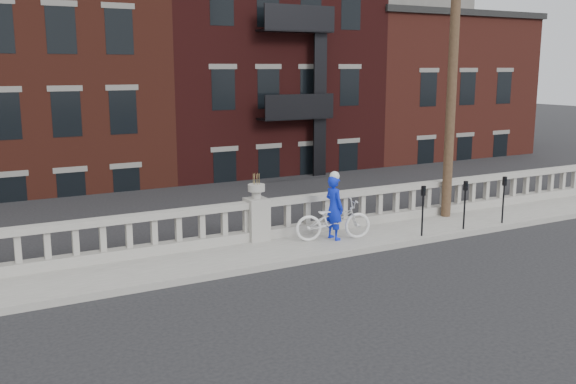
% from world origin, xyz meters
% --- Properties ---
extents(ground, '(120.00, 120.00, 0.00)m').
position_xyz_m(ground, '(0.00, 0.00, 0.00)').
color(ground, black).
rests_on(ground, ground).
extents(sidewalk, '(32.00, 2.20, 0.15)m').
position_xyz_m(sidewalk, '(0.00, 3.00, 0.07)').
color(sidewalk, gray).
rests_on(sidewalk, ground).
extents(balustrade, '(28.00, 0.34, 1.03)m').
position_xyz_m(balustrade, '(0.00, 3.95, 0.64)').
color(balustrade, gray).
rests_on(balustrade, sidewalk).
extents(planter_pedestal, '(0.55, 0.55, 1.76)m').
position_xyz_m(planter_pedestal, '(0.00, 3.95, 0.83)').
color(planter_pedestal, gray).
rests_on(planter_pedestal, sidewalk).
extents(lower_level, '(80.00, 44.00, 20.80)m').
position_xyz_m(lower_level, '(0.56, 23.04, 2.63)').
color(lower_level, '#605E59').
rests_on(lower_level, ground).
extents(utility_pole, '(1.60, 0.28, 10.00)m').
position_xyz_m(utility_pole, '(6.20, 3.60, 5.24)').
color(utility_pole, '#422D1E').
rests_on(utility_pole, sidewalk).
extents(parking_meter_b, '(0.10, 0.09, 1.36)m').
position_xyz_m(parking_meter_b, '(4.02, 2.15, 1.00)').
color(parking_meter_b, black).
rests_on(parking_meter_b, sidewalk).
extents(parking_meter_c, '(0.10, 0.09, 1.36)m').
position_xyz_m(parking_meter_c, '(5.52, 2.15, 1.00)').
color(parking_meter_c, black).
rests_on(parking_meter_c, sidewalk).
extents(parking_meter_d, '(0.10, 0.09, 1.36)m').
position_xyz_m(parking_meter_d, '(7.02, 2.15, 1.00)').
color(parking_meter_d, black).
rests_on(parking_meter_d, sidewalk).
extents(bicycle, '(2.13, 1.21, 1.06)m').
position_xyz_m(bicycle, '(1.75, 3.00, 0.68)').
color(bicycle, white).
rests_on(bicycle, sidewalk).
extents(cyclist, '(0.47, 0.66, 1.69)m').
position_xyz_m(cyclist, '(1.79, 3.03, 1.00)').
color(cyclist, '#0E23D3').
rests_on(cyclist, sidewalk).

